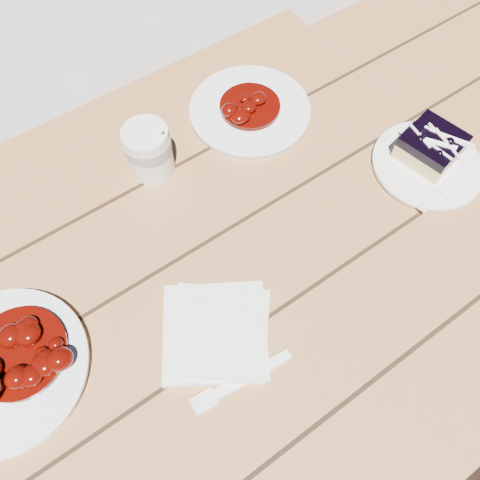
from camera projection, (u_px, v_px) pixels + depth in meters
ground at (191, 411)px, 1.35m from camera, size 60.00×60.00×0.00m
picnic_table at (160, 363)px, 0.83m from camera, size 2.00×1.55×0.75m
main_plate at (4, 370)px, 0.66m from camera, size 0.23×0.23×0.02m
goulash_stew at (14, 350)px, 0.64m from camera, size 0.14×0.14×0.04m
dessert_plate at (427, 165)px, 0.83m from camera, size 0.19×0.19×0.01m
blueberry_cake at (431, 146)px, 0.81m from camera, size 0.11×0.11×0.05m
fork_dessert at (444, 189)px, 0.80m from camera, size 0.16×0.04×0.00m
coffee_cup at (149, 151)px, 0.79m from camera, size 0.08×0.08×0.10m
napkin_stack at (215, 332)px, 0.68m from camera, size 0.21×0.21×0.01m
fork_table at (252, 374)px, 0.66m from camera, size 0.16×0.04×0.00m
second_plate at (250, 111)px, 0.89m from camera, size 0.22×0.22×0.02m
second_stew at (250, 100)px, 0.86m from camera, size 0.11×0.11×0.04m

